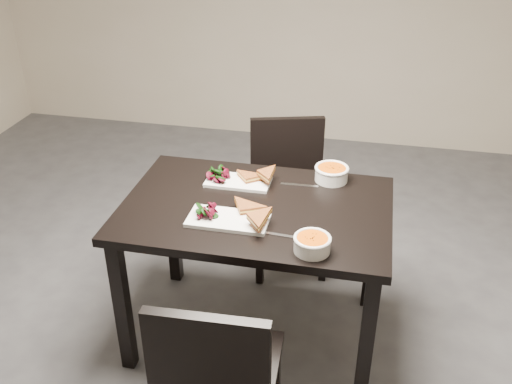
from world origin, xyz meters
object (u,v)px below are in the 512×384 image
at_px(table, 256,224).
at_px(chair_near, 217,373).
at_px(soup_bowl_near, 312,243).
at_px(plate_far, 238,182).
at_px(chair_far, 288,185).
at_px(soup_bowl_far, 332,173).
at_px(plate_near, 228,220).

relative_size(table, chair_near, 1.41).
distance_m(soup_bowl_near, plate_far, 0.64).
height_order(chair_far, plate_far, chair_far).
xyz_separation_m(soup_bowl_near, plate_far, (-0.42, 0.48, -0.03)).
height_order(chair_far, soup_bowl_far, chair_far).
xyz_separation_m(chair_far, plate_far, (-0.17, -0.51, 0.27)).
bearing_deg(chair_far, soup_bowl_near, -91.76).
relative_size(chair_near, plate_near, 2.46).
height_order(table, soup_bowl_near, soup_bowl_near).
distance_m(table, soup_bowl_near, 0.43).
relative_size(chair_near, soup_bowl_near, 5.66).
bearing_deg(chair_near, chair_far, 86.52).
bearing_deg(table, chair_near, -88.82).
relative_size(plate_near, soup_bowl_far, 2.10).
xyz_separation_m(table, plate_far, (-0.13, 0.19, 0.11)).
bearing_deg(chair_near, plate_near, 97.42).
bearing_deg(soup_bowl_near, soup_bowl_far, 88.42).
xyz_separation_m(soup_bowl_near, soup_bowl_far, (0.02, 0.61, 0.00)).
height_order(chair_near, plate_far, chair_near).
bearing_deg(soup_bowl_near, chair_near, -121.32).
bearing_deg(soup_bowl_near, plate_far, 130.74).
distance_m(table, chair_near, 0.76).
xyz_separation_m(table, chair_near, (0.02, -0.74, -0.17)).
distance_m(table, chair_far, 0.72).
relative_size(chair_far, plate_far, 2.77).
xyz_separation_m(chair_near, plate_far, (-0.14, 0.93, 0.27)).
bearing_deg(soup_bowl_near, table, 134.31).
bearing_deg(soup_bowl_near, chair_far, 104.07).
bearing_deg(plate_far, soup_bowl_far, 15.85).
relative_size(chair_near, plate_far, 2.77).
bearing_deg(plate_near, chair_far, 81.48).
distance_m(plate_near, soup_bowl_far, 0.61).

